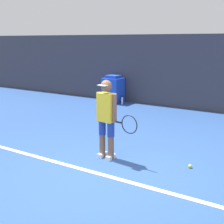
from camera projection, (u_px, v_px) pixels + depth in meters
name	position (u px, v px, depth m)	size (l,w,h in m)	color
ground_plane	(106.00, 173.00, 5.49)	(24.00, 24.00, 0.00)	#2D5193
back_wall	(206.00, 73.00, 10.03)	(24.00, 0.10, 2.48)	#383842
court_baseline	(102.00, 175.00, 5.39)	(21.60, 0.10, 0.01)	white
tennis_player	(107.00, 116.00, 5.99)	(0.96, 0.30, 1.55)	brown
tennis_ball	(190.00, 166.00, 5.70)	(0.07, 0.07, 0.07)	#D1E533
covered_chair	(113.00, 90.00, 11.58)	(0.66, 0.62, 1.02)	blue
water_bottle	(122.00, 100.00, 11.37)	(0.08, 0.08, 0.28)	white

